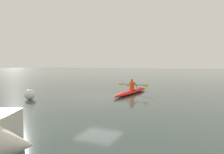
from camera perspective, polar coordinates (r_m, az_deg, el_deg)
name	(u,v)px	position (r m, az deg, el deg)	size (l,w,h in m)	color
ground_plane	(99,97)	(13.16, -3.66, -5.48)	(160.00, 160.00, 0.00)	#384742
kayak	(131,92)	(14.48, 5.36, -4.09)	(1.07, 5.15, 0.27)	red
kayaker	(132,85)	(14.50, 5.50, -2.20)	(2.30, 0.49, 0.78)	#E04C14
mooring_buoy_orange_mid	(30,95)	(12.96, -21.65, -4.51)	(0.61, 0.61, 0.65)	silver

